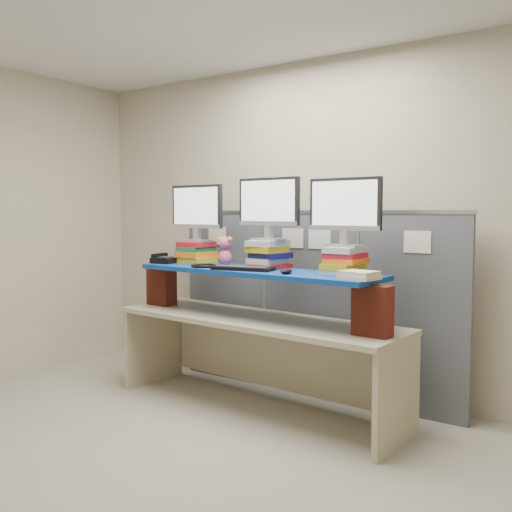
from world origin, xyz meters
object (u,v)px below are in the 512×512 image
Objects in this scene: monitor_right at (345,208)px; keyboard at (243,268)px; monitor_center at (269,205)px; desk at (256,336)px; desk_phone at (164,259)px; monitor_left at (197,210)px; blue_board at (256,272)px.

keyboard is (-0.73, -0.19, -0.45)m from monitor_right.
monitor_right is 1.14× the size of keyboard.
monitor_center reaches higher than keyboard.
keyboard is (-0.04, -0.12, 0.53)m from desk.
desk_phone reaches higher than desk.
desk_phone is (-0.21, -0.18, -0.42)m from monitor_left.
desk is 1.19× the size of blue_board.
monitor_right reaches higher than desk_phone.
desk is at bearing -176.55° from blue_board.
keyboard is 0.90m from desk_phone.
monitor_right is (0.66, -0.04, -0.02)m from monitor_center.
desk_phone is at bearing -136.47° from monitor_left.
desk is 4.93× the size of keyboard.
monitor_center is at bearing 1.70° from desk_phone.
blue_board is 9.60× the size of desk_phone.
keyboard is (-0.07, -0.23, -0.47)m from monitor_center.
desk is 0.49m from blue_board.
monitor_center is at bearing 76.21° from desk.
desk_phone is (-1.63, -0.09, -0.43)m from monitor_right.
keyboard is at bearing -12.51° from desk_phone.
monitor_left reaches higher than desk.
monitor_left is 0.86m from keyboard.
blue_board is 0.13m from keyboard.
desk is 4.34× the size of monitor_right.
monitor_center is 1.08m from desk_phone.
desk is 4.34× the size of monitor_left.
monitor_right is at bearing 9.75° from blue_board.
monitor_left is (-0.73, 0.16, 0.47)m from blue_board.
desk is 1.08m from desk_phone.
monitor_right is (0.70, 0.08, 0.48)m from blue_board.
keyboard reaches higher than blue_board.
blue_board is 3.65× the size of monitor_right.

